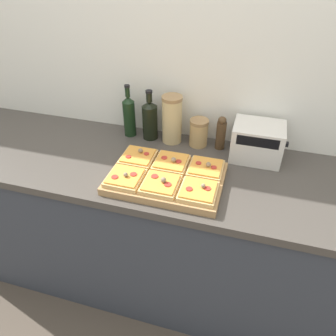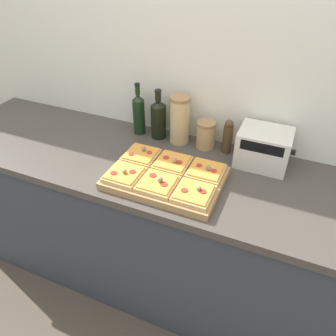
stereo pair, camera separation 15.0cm
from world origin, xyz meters
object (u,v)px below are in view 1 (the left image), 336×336
Objects in this scene: cutting_board at (166,178)px; wine_bottle at (150,119)px; toaster_oven at (257,142)px; grain_jar_short at (199,132)px; grain_jar_tall at (172,119)px; pepper_mill at (221,133)px; olive_oil_bottle at (129,115)px.

wine_bottle reaches higher than cutting_board.
toaster_oven reaches higher than cutting_board.
grain_jar_tall is at bearing 180.00° from grain_jar_short.
pepper_mill reaches higher than cutting_board.
olive_oil_bottle is 0.70m from toaster_oven.
wine_bottle is (0.12, 0.00, -0.01)m from olive_oil_bottle.
toaster_oven is at bearing 40.10° from cutting_board.
grain_jar_tall is at bearing 101.46° from cutting_board.
grain_jar_tall reaches higher than grain_jar_short.
wine_bottle is (-0.20, 0.36, 0.10)m from cutting_board.
wine_bottle is 1.51× the size of pepper_mill.
pepper_mill is at bearing 0.00° from olive_oil_bottle.
wine_bottle is 0.12m from grain_jar_tall.
grain_jar_tall is (-0.07, 0.36, 0.11)m from cutting_board.
wine_bottle reaches higher than grain_jar_tall.
olive_oil_bottle reaches higher than grain_jar_short.
cutting_board is at bearing -118.29° from pepper_mill.
olive_oil_bottle reaches higher than pepper_mill.
grain_jar_tall reaches higher than pepper_mill.
wine_bottle is at bearing 180.00° from grain_jar_tall.
grain_jar_tall is 0.45m from toaster_oven.
olive_oil_bottle is 1.06× the size of wine_bottle.
pepper_mill is (0.12, 0.00, 0.02)m from grain_jar_short.
pepper_mill is 0.19m from toaster_oven.
grain_jar_tall is at bearing 0.00° from wine_bottle.
toaster_oven reaches higher than grain_jar_short.
olive_oil_bottle is 0.39m from grain_jar_short.
pepper_mill is (0.19, 0.36, 0.07)m from cutting_board.
cutting_board is 3.48× the size of grain_jar_short.
olive_oil_bottle is at bearing 131.55° from cutting_board.
grain_jar_short is at bearing 0.00° from grain_jar_tall.
toaster_oven is at bearing -3.76° from wine_bottle.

